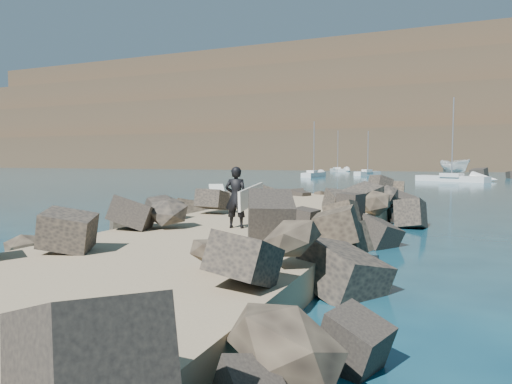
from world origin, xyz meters
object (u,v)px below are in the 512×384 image
surfboard_resting (217,196)px  sailboat_a (314,175)px  surfer_with_board (238,197)px  boat_imported (455,166)px

surfboard_resting → sailboat_a: (-9.55, 48.33, -0.69)m
surfer_with_board → boat_imported: bearing=85.2°
boat_imported → surfboard_resting: bearing=-137.1°
boat_imported → sailboat_a: bearing=-167.4°
surfboard_resting → sailboat_a: bearing=70.7°
boat_imported → surfer_with_board: 78.00m
surfboard_resting → boat_imported: (9.57, 73.00, 0.28)m
surfboard_resting → surfer_with_board: surfer_with_board is taller
boat_imported → sailboat_a: 31.23m
surfer_with_board → sailboat_a: (-12.65, 53.06, -1.09)m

